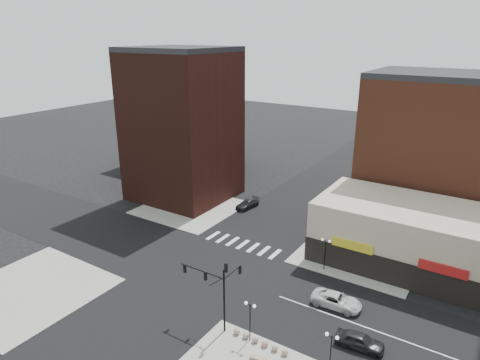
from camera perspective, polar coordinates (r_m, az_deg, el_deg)
The scene contains 19 objects.
ground at distance 54.33m, azimuth -4.29°, elevation -12.00°, with size 240.00×240.00×0.00m, color black.
road_ew at distance 54.32m, azimuth -4.29°, elevation -11.99°, with size 200.00×14.00×0.02m, color black.
road_ns at distance 54.32m, azimuth -4.29°, elevation -11.99°, with size 14.00×200.00×0.02m, color black.
sidewalk_nw at distance 72.52m, azimuth -6.59°, elevation -3.67°, with size 15.00×15.00×0.12m, color gray.
sidewalk_ne at distance 60.09m, azimuth 15.73°, elevation -9.39°, with size 15.00×15.00×0.12m, color gray.
sidewalk_sw at distance 55.91m, azimuth -26.17°, elevation -13.09°, with size 15.00×15.00×0.12m, color gray.
building_nw at distance 74.50m, azimuth -7.71°, elevation 6.95°, with size 16.00×15.00×25.00m, color #381711.
building_nw_low at distance 95.66m, azimuth -7.52°, elevation 5.69°, with size 20.00×18.00×12.00m, color #381711.
building_ne_midrise at distance 69.11m, azimuth 23.92°, elevation 3.21°, with size 18.00×15.00×22.00m, color brown.
building_ne_row at distance 57.90m, azimuth 22.34°, elevation -7.71°, with size 24.20×12.20×8.00m.
traffic_signal at distance 42.70m, azimuth -2.94°, elevation -13.63°, with size 5.59×3.09×7.77m.
street_lamp_se_a at distance 41.81m, azimuth 1.35°, elevation -17.19°, with size 1.22×0.32×4.16m.
street_lamp_se_b at distance 39.16m, azimuth 12.07°, elevation -20.61°, with size 1.22×0.32×4.16m.
street_lamp_ne at distance 53.77m, azimuth 11.34°, elevation -8.67°, with size 1.22×0.32×4.16m.
bollard_row at distance 43.13m, azimuth 2.68°, elevation -20.72°, with size 5.87×0.62×0.62m.
white_suv at distance 48.85m, azimuth 12.75°, elevation -15.39°, with size 2.47×5.35×1.49m, color silver.
dark_sedan_east at distance 44.09m, azimuth 15.68°, elevation -19.94°, with size 1.82×4.51×1.54m, color black.
dark_sedan_north at distance 71.84m, azimuth 0.98°, elevation -3.21°, with size 1.95×4.79×1.39m, color black.
stone_bench at distance 41.58m, azimuth 2.45°, elevation -22.73°, with size 1.67×0.75×0.38m.
Camera 1 is at (28.43, -36.79, 28.10)m, focal length 32.00 mm.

